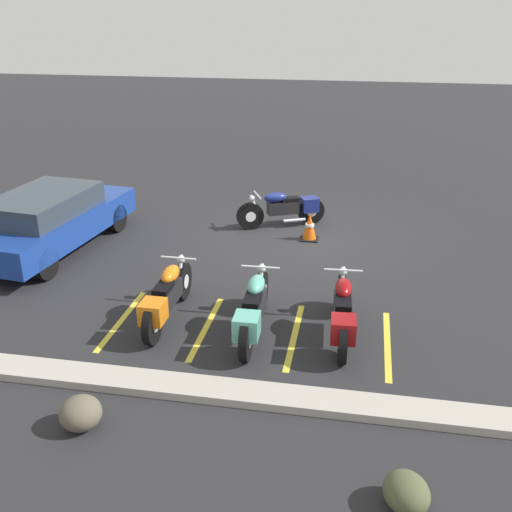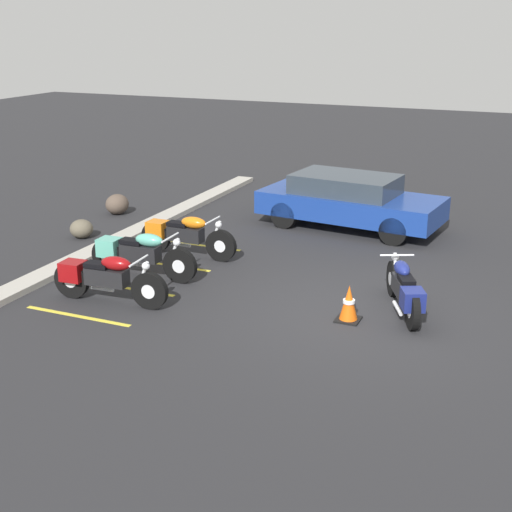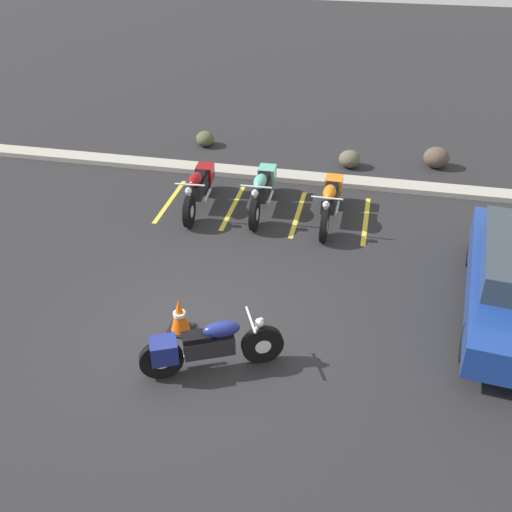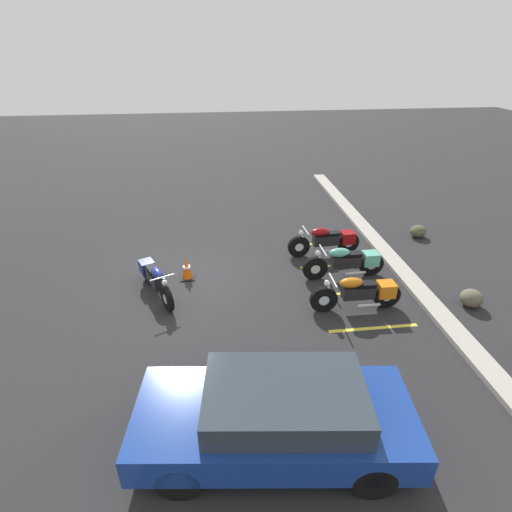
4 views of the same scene
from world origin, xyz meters
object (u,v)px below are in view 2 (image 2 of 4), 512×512
at_px(parked_bike_1, 138,253).
at_px(car_blue, 349,200).
at_px(landscape_rock_1, 81,229).
at_px(traffic_cone, 349,304).
at_px(landscape_rock_2, 117,204).
at_px(motorcycle_navy_featured, 404,289).
at_px(parked_bike_2, 183,234).
at_px(parked_bike_0, 104,277).

distance_m(parked_bike_1, car_blue, 5.70).
distance_m(parked_bike_1, landscape_rock_1, 3.12).
bearing_deg(traffic_cone, landscape_rock_2, 60.02).
height_order(motorcycle_navy_featured, landscape_rock_2, motorcycle_navy_featured).
xyz_separation_m(parked_bike_2, landscape_rock_2, (2.33, 3.22, -0.21)).
distance_m(parked_bike_2, car_blue, 4.36).
relative_size(car_blue, landscape_rock_1, 8.47).
xyz_separation_m(motorcycle_navy_featured, parked_bike_2, (1.30, 4.98, 0.02)).
bearing_deg(parked_bike_1, parked_bike_0, -84.27).
bearing_deg(landscape_rock_2, traffic_cone, -119.98).
relative_size(landscape_rock_2, traffic_cone, 1.02).
bearing_deg(landscape_rock_1, car_blue, -58.93).
height_order(motorcycle_navy_featured, car_blue, car_blue).
bearing_deg(parked_bike_1, parked_bike_2, 81.72).
bearing_deg(traffic_cone, parked_bike_0, 102.36).
bearing_deg(landscape_rock_1, landscape_rock_2, 11.76).
relative_size(parked_bike_2, car_blue, 0.50).
xyz_separation_m(motorcycle_navy_featured, car_blue, (4.77, 2.35, 0.23)).
bearing_deg(traffic_cone, parked_bike_1, 84.02).
xyz_separation_m(car_blue, traffic_cone, (-5.42, -1.58, -0.39)).
relative_size(motorcycle_navy_featured, parked_bike_0, 0.89).
relative_size(car_blue, traffic_cone, 7.18).
bearing_deg(motorcycle_navy_featured, parked_bike_0, 82.78).
height_order(car_blue, landscape_rock_2, car_blue).
bearing_deg(landscape_rock_2, parked_bike_1, -141.53).
distance_m(parked_bike_0, parked_bike_2, 2.88).
relative_size(motorcycle_navy_featured, landscape_rock_2, 3.15).
bearing_deg(parked_bike_0, motorcycle_navy_featured, 14.11).
bearing_deg(motorcycle_navy_featured, parked_bike_1, 67.39).
distance_m(parked_bike_1, traffic_cone, 4.42).
distance_m(car_blue, landscape_rock_1, 6.33).
height_order(motorcycle_navy_featured, parked_bike_2, parked_bike_2).
height_order(parked_bike_0, car_blue, car_blue).
xyz_separation_m(parked_bike_0, landscape_rock_1, (3.09, 2.77, -0.25)).
xyz_separation_m(parked_bike_0, traffic_cone, (0.92, -4.21, -0.18)).
height_order(parked_bike_2, landscape_rock_2, parked_bike_2).
bearing_deg(parked_bike_2, parked_bike_1, -96.19).
relative_size(motorcycle_navy_featured, parked_bike_1, 0.87).
bearing_deg(parked_bike_2, parked_bike_0, -89.45).
relative_size(parked_bike_1, car_blue, 0.51).
height_order(parked_bike_1, landscape_rock_2, parked_bike_1).
bearing_deg(landscape_rock_1, traffic_cone, -107.21).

